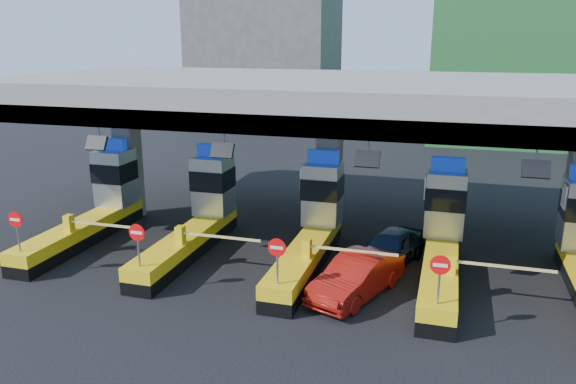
# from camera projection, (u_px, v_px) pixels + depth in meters

# --- Properties ---
(ground) EXTENTS (120.00, 120.00, 0.00)m
(ground) POSITION_uv_depth(u_px,v_px,m) (312.00, 260.00, 22.59)
(ground) COLOR black
(ground) RESTS_ON ground
(toll_canopy) EXTENTS (28.00, 12.09, 7.00)m
(toll_canopy) POSITION_uv_depth(u_px,v_px,m) (330.00, 99.00, 23.61)
(toll_canopy) COLOR slate
(toll_canopy) RESTS_ON ground
(toll_lane_far_left) EXTENTS (4.43, 8.00, 4.16)m
(toll_lane_far_left) POSITION_uv_depth(u_px,v_px,m) (98.00, 205.00, 25.19)
(toll_lane_far_left) COLOR black
(toll_lane_far_left) RESTS_ON ground
(toll_lane_left) EXTENTS (4.43, 8.00, 4.16)m
(toll_lane_left) POSITION_uv_depth(u_px,v_px,m) (200.00, 214.00, 23.83)
(toll_lane_left) COLOR black
(toll_lane_left) RESTS_ON ground
(toll_lane_center) EXTENTS (4.43, 8.00, 4.16)m
(toll_lane_center) POSITION_uv_depth(u_px,v_px,m) (314.00, 225.00, 22.48)
(toll_lane_center) COLOR black
(toll_lane_center) RESTS_ON ground
(toll_lane_right) EXTENTS (4.43, 8.00, 4.16)m
(toll_lane_right) POSITION_uv_depth(u_px,v_px,m) (443.00, 237.00, 21.12)
(toll_lane_right) COLOR black
(toll_lane_right) RESTS_ON ground
(bg_building_concrete) EXTENTS (14.00, 10.00, 18.00)m
(bg_building_concrete) POSITION_uv_depth(u_px,v_px,m) (265.00, 33.00, 57.27)
(bg_building_concrete) COLOR #4C4C49
(bg_building_concrete) RESTS_ON ground
(van) EXTENTS (2.75, 4.35, 1.38)m
(van) POSITION_uv_depth(u_px,v_px,m) (391.00, 248.00, 21.95)
(van) COLOR black
(van) RESTS_ON ground
(red_car) EXTENTS (2.99, 4.60, 1.43)m
(red_car) POSITION_uv_depth(u_px,v_px,m) (357.00, 277.00, 19.29)
(red_car) COLOR maroon
(red_car) RESTS_ON ground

